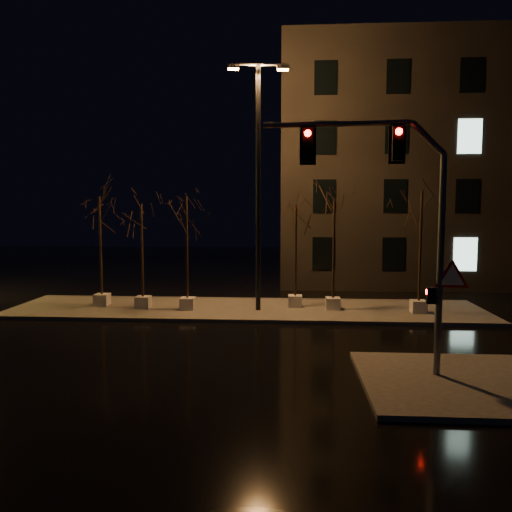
{
  "coord_description": "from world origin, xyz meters",
  "views": [
    {
      "loc": [
        2.0,
        -16.97,
        4.77
      ],
      "look_at": [
        0.61,
        3.82,
        2.8
      ],
      "focal_mm": 35.0,
      "sensor_mm": 36.0,
      "label": 1
    }
  ],
  "objects": [
    {
      "name": "streetlight_main",
      "position": [
        0.6,
        5.55,
        6.49
      ],
      "size": [
        2.75,
        0.63,
        10.99
      ],
      "rotation": [
        0.0,
        0.0,
        0.12
      ],
      "color": "black",
      "rests_on": "median"
    },
    {
      "name": "traffic_signal_mast",
      "position": [
        5.01,
        -3.01,
        4.76
      ],
      "size": [
        5.74,
        0.47,
        7.01
      ],
      "rotation": [
        0.0,
        0.0,
        -0.06
      ],
      "color": "slate",
      "rests_on": "sidewalk_corner"
    },
    {
      "name": "tree_2",
      "position": [
        -2.66,
        5.44,
        4.2
      ],
      "size": [
        1.8,
        1.8,
        5.34
      ],
      "color": "beige",
      "rests_on": "median"
    },
    {
      "name": "tree_3",
      "position": [
        2.3,
        6.38,
        3.9
      ],
      "size": [
        1.8,
        1.8,
        4.94
      ],
      "color": "beige",
      "rests_on": "median"
    },
    {
      "name": "building",
      "position": [
        14.0,
        18.0,
        7.5
      ],
      "size": [
        25.0,
        12.0,
        15.0
      ],
      "primitive_type": "cube",
      "color": "black",
      "rests_on": "ground"
    },
    {
      "name": "tree_4",
      "position": [
        4.04,
        5.91,
        4.12
      ],
      "size": [
        1.8,
        1.8,
        5.24
      ],
      "color": "beige",
      "rests_on": "median"
    },
    {
      "name": "tree_5",
      "position": [
        7.79,
        5.42,
        4.38
      ],
      "size": [
        1.8,
        1.8,
        5.58
      ],
      "color": "beige",
      "rests_on": "median"
    },
    {
      "name": "median",
      "position": [
        0.0,
        6.0,
        0.07
      ],
      "size": [
        22.0,
        5.0,
        0.15
      ],
      "primitive_type": "cube",
      "color": "#4B4943",
      "rests_on": "ground"
    },
    {
      "name": "sidewalk_corner",
      "position": [
        7.5,
        -3.5,
        0.07
      ],
      "size": [
        7.0,
        5.0,
        0.15
      ],
      "primitive_type": "cube",
      "color": "#4B4943",
      "rests_on": "ground"
    },
    {
      "name": "tree_0",
      "position": [
        -6.97,
        6.17,
        4.21
      ],
      "size": [
        1.8,
        1.8,
        5.36
      ],
      "color": "beige",
      "rests_on": "median"
    },
    {
      "name": "ground",
      "position": [
        0.0,
        0.0,
        0.0
      ],
      "size": [
        90.0,
        90.0,
        0.0
      ],
      "primitive_type": "plane",
      "color": "black",
      "rests_on": "ground"
    },
    {
      "name": "tree_1",
      "position": [
        -4.81,
        5.65,
        3.93
      ],
      "size": [
        1.8,
        1.8,
        4.98
      ],
      "color": "beige",
      "rests_on": "median"
    }
  ]
}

